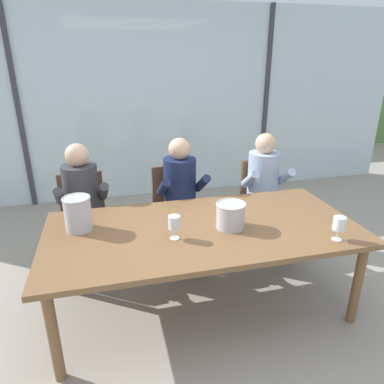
# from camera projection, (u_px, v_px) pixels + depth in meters

# --- Properties ---
(ground) EXTENTS (14.00, 14.00, 0.00)m
(ground) POSITION_uv_depth(u_px,v_px,m) (178.00, 245.00, 3.78)
(ground) COLOR #9E9384
(window_glass_panel) EXTENTS (7.53, 0.03, 2.60)m
(window_glass_panel) POSITION_uv_depth(u_px,v_px,m) (152.00, 105.00, 4.79)
(window_glass_panel) COLOR silver
(window_glass_panel) RESTS_ON ground
(window_mullion_left) EXTENTS (0.06, 0.06, 2.60)m
(window_mullion_left) POSITION_uv_depth(u_px,v_px,m) (18.00, 109.00, 4.39)
(window_mullion_left) COLOR #38383D
(window_mullion_left) RESTS_ON ground
(window_mullion_right) EXTENTS (0.06, 0.06, 2.60)m
(window_mullion_right) POSITION_uv_depth(u_px,v_px,m) (266.00, 101.00, 5.16)
(window_mullion_right) COLOR #38383D
(window_mullion_right) RESTS_ON ground
(hillside_vineyard) EXTENTS (13.53, 2.40, 1.82)m
(hillside_vineyard) POSITION_uv_depth(u_px,v_px,m) (133.00, 105.00, 7.78)
(hillside_vineyard) COLOR #568942
(hillside_vineyard) RESTS_ON ground
(dining_table) EXTENTS (2.33, 1.12, 0.72)m
(dining_table) POSITION_uv_depth(u_px,v_px,m) (203.00, 234.00, 2.64)
(dining_table) COLOR brown
(dining_table) RESTS_ON ground
(chair_near_curtain) EXTENTS (0.48, 0.48, 0.89)m
(chair_near_curtain) POSITION_uv_depth(u_px,v_px,m) (84.00, 212.00, 3.35)
(chair_near_curtain) COLOR brown
(chair_near_curtain) RESTS_ON ground
(chair_left_of_center) EXTENTS (0.49, 0.49, 0.89)m
(chair_left_of_center) POSITION_uv_depth(u_px,v_px,m) (175.00, 202.00, 3.58)
(chair_left_of_center) COLOR brown
(chair_left_of_center) RESTS_ON ground
(chair_center) EXTENTS (0.48, 0.48, 0.89)m
(chair_center) POSITION_uv_depth(u_px,v_px,m) (262.00, 194.00, 3.79)
(chair_center) COLOR brown
(chair_center) RESTS_ON ground
(person_charcoal_jacket) EXTENTS (0.49, 0.63, 1.20)m
(person_charcoal_jacket) POSITION_uv_depth(u_px,v_px,m) (83.00, 201.00, 3.17)
(person_charcoal_jacket) COLOR #38383D
(person_charcoal_jacket) RESTS_ON ground
(person_navy_polo) EXTENTS (0.47, 0.62, 1.20)m
(person_navy_polo) POSITION_uv_depth(u_px,v_px,m) (182.00, 192.00, 3.38)
(person_navy_polo) COLOR #192347
(person_navy_polo) RESTS_ON ground
(person_pale_blue_shirt) EXTENTS (0.48, 0.62, 1.20)m
(person_pale_blue_shirt) POSITION_uv_depth(u_px,v_px,m) (265.00, 184.00, 3.58)
(person_pale_blue_shirt) COLOR #9EB2D1
(person_pale_blue_shirt) RESTS_ON ground
(ice_bucket_primary) EXTENTS (0.20, 0.20, 0.26)m
(ice_bucket_primary) POSITION_uv_depth(u_px,v_px,m) (78.00, 213.00, 2.53)
(ice_bucket_primary) COLOR #B7B7BC
(ice_bucket_primary) RESTS_ON dining_table
(ice_bucket_secondary) EXTENTS (0.22, 0.22, 0.19)m
(ice_bucket_secondary) POSITION_uv_depth(u_px,v_px,m) (231.00, 215.00, 2.58)
(ice_bucket_secondary) COLOR #B7B7BC
(ice_bucket_secondary) RESTS_ON dining_table
(wine_glass_by_left_taster) EXTENTS (0.08, 0.08, 0.17)m
(wine_glass_by_left_taster) POSITION_uv_depth(u_px,v_px,m) (339.00, 225.00, 2.39)
(wine_glass_by_left_taster) COLOR silver
(wine_glass_by_left_taster) RESTS_ON dining_table
(wine_glass_near_bucket) EXTENTS (0.08, 0.08, 0.17)m
(wine_glass_near_bucket) POSITION_uv_depth(u_px,v_px,m) (174.00, 223.00, 2.41)
(wine_glass_near_bucket) COLOR silver
(wine_glass_near_bucket) RESTS_ON dining_table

